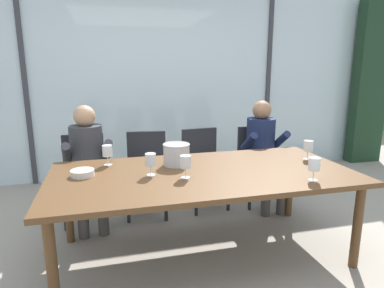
% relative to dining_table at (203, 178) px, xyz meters
% --- Properties ---
extents(ground, '(14.00, 14.00, 0.00)m').
position_rel_dining_table_xyz_m(ground, '(0.00, 1.00, -0.67)').
color(ground, '#9E9384').
extents(window_glass_panel, '(7.60, 0.03, 2.60)m').
position_rel_dining_table_xyz_m(window_glass_panel, '(0.00, 2.30, 0.63)').
color(window_glass_panel, silver).
rests_on(window_glass_panel, ground).
extents(window_mullion_left, '(0.06, 0.06, 2.60)m').
position_rel_dining_table_xyz_m(window_mullion_left, '(-1.71, 2.28, 0.63)').
color(window_mullion_left, '#38383D').
rests_on(window_mullion_left, ground).
extents(window_mullion_right, '(0.06, 0.06, 2.60)m').
position_rel_dining_table_xyz_m(window_mullion_right, '(1.71, 2.28, 0.63)').
color(window_mullion_right, '#38383D').
rests_on(window_mullion_right, ground).
extents(hillside_vineyard, '(13.60, 2.40, 1.56)m').
position_rel_dining_table_xyz_m(hillside_vineyard, '(0.00, 5.48, 0.11)').
color(hillside_vineyard, '#477A38').
rests_on(hillside_vineyard, ground).
extents(curtain_heavy_drape, '(0.56, 0.20, 2.60)m').
position_rel_dining_table_xyz_m(curtain_heavy_drape, '(3.45, 2.12, 0.63)').
color(curtain_heavy_drape, '#1E3823').
rests_on(curtain_heavy_drape, ground).
extents(dining_table, '(2.40, 1.18, 0.73)m').
position_rel_dining_table_xyz_m(dining_table, '(0.00, 0.00, 0.00)').
color(dining_table, brown).
rests_on(dining_table, ground).
extents(chair_near_curtain, '(0.45, 0.45, 0.87)m').
position_rel_dining_table_xyz_m(chair_near_curtain, '(-0.98, 1.01, -0.16)').
color(chair_near_curtain, '#232328').
rests_on(chair_near_curtain, ground).
extents(chair_left_of_center, '(0.50, 0.50, 0.87)m').
position_rel_dining_table_xyz_m(chair_left_of_center, '(-0.33, 1.00, -0.16)').
color(chair_left_of_center, '#232328').
rests_on(chair_left_of_center, ground).
extents(chair_center, '(0.49, 0.49, 0.87)m').
position_rel_dining_table_xyz_m(chair_center, '(0.30, 1.03, -0.16)').
color(chair_center, '#232328').
rests_on(chair_center, ground).
extents(chair_right_of_center, '(0.46, 0.46, 0.87)m').
position_rel_dining_table_xyz_m(chair_right_of_center, '(0.96, 1.00, -0.16)').
color(chair_right_of_center, '#232328').
rests_on(chair_right_of_center, ground).
extents(person_charcoal_jacket, '(0.49, 0.63, 1.19)m').
position_rel_dining_table_xyz_m(person_charcoal_jacket, '(-0.93, 0.86, 0.01)').
color(person_charcoal_jacket, '#38383D').
rests_on(person_charcoal_jacket, ground).
extents(person_navy_polo, '(0.47, 0.62, 1.19)m').
position_rel_dining_table_xyz_m(person_navy_polo, '(0.96, 0.86, 0.01)').
color(person_navy_polo, '#192347').
rests_on(person_navy_polo, ground).
extents(ice_bucket_primary, '(0.23, 0.23, 0.19)m').
position_rel_dining_table_xyz_m(ice_bucket_primary, '(-0.17, 0.24, 0.15)').
color(ice_bucket_primary, '#B7B7BC').
rests_on(ice_bucket_primary, dining_table).
extents(tasting_bowl, '(0.18, 0.18, 0.05)m').
position_rel_dining_table_xyz_m(tasting_bowl, '(-0.93, 0.12, 0.08)').
color(tasting_bowl, silver).
rests_on(tasting_bowl, dining_table).
extents(wine_glass_by_left_taster, '(0.08, 0.08, 0.17)m').
position_rel_dining_table_xyz_m(wine_glass_by_left_taster, '(-0.74, 0.38, 0.18)').
color(wine_glass_by_left_taster, silver).
rests_on(wine_glass_by_left_taster, dining_table).
extents(wine_glass_near_bucket, '(0.08, 0.08, 0.17)m').
position_rel_dining_table_xyz_m(wine_glass_near_bucket, '(0.73, -0.42, 0.18)').
color(wine_glass_near_bucket, silver).
rests_on(wine_glass_near_bucket, dining_table).
extents(wine_glass_center_pour, '(0.08, 0.08, 0.17)m').
position_rel_dining_table_xyz_m(wine_glass_center_pour, '(-0.17, -0.12, 0.18)').
color(wine_glass_center_pour, silver).
rests_on(wine_glass_center_pour, dining_table).
extents(wine_glass_by_right_taster, '(0.08, 0.08, 0.17)m').
position_rel_dining_table_xyz_m(wine_glass_by_right_taster, '(1.03, 0.11, 0.18)').
color(wine_glass_by_right_taster, silver).
rests_on(wine_glass_by_right_taster, dining_table).
extents(wine_glass_spare_empty, '(0.08, 0.08, 0.17)m').
position_rel_dining_table_xyz_m(wine_glass_spare_empty, '(-0.42, 0.01, 0.18)').
color(wine_glass_spare_empty, silver).
rests_on(wine_glass_spare_empty, dining_table).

